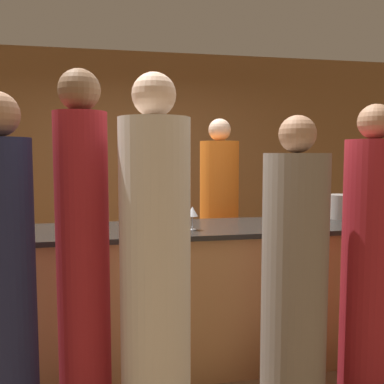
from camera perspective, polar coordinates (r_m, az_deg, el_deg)
The scene contains 13 objects.
ground_plane at distance 3.48m, azimuth -4.08°, elevation -21.98°, with size 14.00×14.00×0.00m, color brown.
back_wall at distance 5.24m, azimuth -7.12°, elevation 3.02°, with size 8.00×0.06×2.80m.
bar_counter at distance 3.28m, azimuth -4.13°, elevation -13.78°, with size 3.26×0.74×1.05m.
bartender at distance 4.00m, azimuth 3.63°, elevation -4.98°, with size 0.36×0.36×1.91m.
guest_0 at distance 2.66m, azimuth 13.48°, elevation -11.49°, with size 0.39×0.39×1.81m.
guest_1 at distance 2.43m, azimuth -14.30°, elevation -9.56°, with size 0.28×0.28×2.03m.
guest_2 at distance 2.31m, azimuth -4.91°, elevation -11.33°, with size 0.37×0.37×2.00m.
guest_3 at distance 2.89m, azimuth 22.66°, elevation -9.46°, with size 0.34×0.34×1.88m.
guest_4 at distance 2.42m, azimuth -23.85°, elevation -11.97°, with size 0.32×0.32×1.89m.
ice_bucket at distance 3.79m, azimuth 19.26°, elevation -1.85°, with size 0.21×0.21×0.20m.
wine_glass_0 at distance 3.00m, azimuth -16.84°, elevation -3.13°, with size 0.08×0.08×0.16m.
wine_glass_1 at distance 3.03m, azimuth 0.05°, elevation -2.68°, with size 0.08×0.08×0.17m.
wine_glass_2 at distance 2.95m, azimuth -3.54°, elevation -3.13°, with size 0.07×0.07×0.16m.
Camera 1 is at (-0.38, -3.08, 1.58)m, focal length 40.00 mm.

